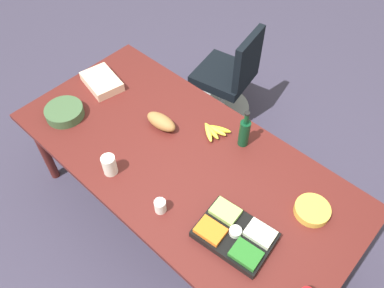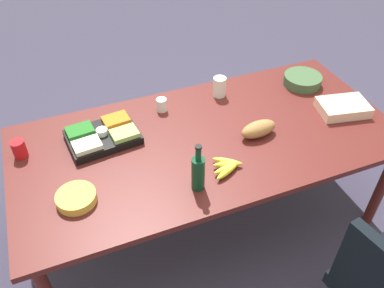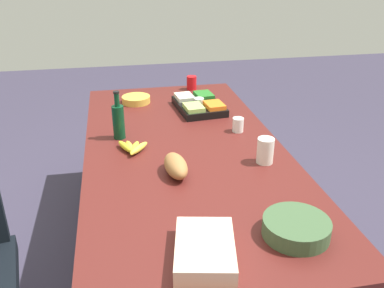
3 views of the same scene
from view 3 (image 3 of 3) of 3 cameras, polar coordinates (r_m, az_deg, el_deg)
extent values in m
plane|color=#393449|center=(2.84, -0.88, -14.75)|extent=(10.00, 10.00, 0.00)
cube|color=#531C18|center=(2.42, -1.00, -0.95)|extent=(2.39, 1.14, 0.04)
cylinder|color=#531C18|center=(3.66, 3.48, 1.73)|extent=(0.07, 0.07, 0.73)
cylinder|color=#531C18|center=(3.56, -11.75, 0.53)|extent=(0.07, 0.07, 0.73)
cylinder|color=white|center=(2.63, 6.35, 2.64)|extent=(0.08, 0.08, 0.09)
ellipsoid|color=yellow|center=(2.37, -7.32, -0.57)|extent=(0.16, 0.13, 0.04)
ellipsoid|color=gold|center=(2.38, -7.92, -0.51)|extent=(0.17, 0.08, 0.04)
ellipsoid|color=gold|center=(2.39, -8.53, -0.44)|extent=(0.17, 0.06, 0.04)
ellipsoid|color=yellow|center=(2.40, -9.13, -0.38)|extent=(0.17, 0.10, 0.04)
cube|color=beige|center=(1.59, 1.77, -14.34)|extent=(0.36, 0.28, 0.07)
ellipsoid|color=#A36F3D|center=(2.11, -2.25, -3.01)|extent=(0.25, 0.13, 0.10)
cylinder|color=#0D3A21|center=(2.54, -10.06, 2.96)|extent=(0.09, 0.09, 0.21)
cylinder|color=#0D3A21|center=(2.49, -10.31, 6.01)|extent=(0.04, 0.04, 0.08)
cylinder|color=black|center=(2.48, -10.39, 7.01)|extent=(0.04, 0.04, 0.01)
cube|color=black|center=(2.99, 0.96, 5.21)|extent=(0.45, 0.34, 0.05)
cube|color=orange|center=(2.90, 3.09, 5.35)|extent=(0.17, 0.14, 0.03)
cube|color=#266D25|center=(3.10, 1.64, 6.74)|extent=(0.17, 0.14, 0.03)
cube|color=#9CC762|center=(2.85, 0.25, 5.06)|extent=(0.17, 0.14, 0.03)
cube|color=beige|center=(3.06, -1.04, 6.48)|extent=(0.17, 0.14, 0.03)
cylinder|color=white|center=(2.98, 0.97, 5.99)|extent=(0.08, 0.08, 0.04)
cylinder|color=white|center=(2.25, 10.05, -0.90)|extent=(0.09, 0.09, 0.14)
cylinder|color=gold|center=(3.16, -7.71, 6.09)|extent=(0.23, 0.23, 0.05)
cylinder|color=#3D5A37|center=(1.75, 14.13, -11.11)|extent=(0.35, 0.35, 0.07)
cylinder|color=red|center=(3.44, -0.06, 8.42)|extent=(0.09, 0.09, 0.11)
camera|label=1|loc=(3.69, 16.93, 39.87)|focal=36.16mm
camera|label=2|loc=(3.28, -41.48, 29.67)|focal=37.35mm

